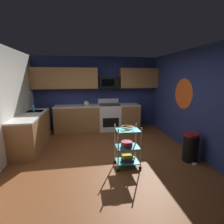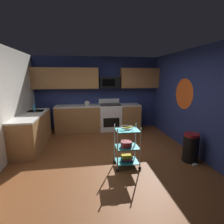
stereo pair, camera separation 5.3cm
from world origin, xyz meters
name	(u,v)px [view 1 (the left image)]	position (x,y,z in m)	size (l,w,h in m)	color
floor	(105,157)	(0.00, 0.00, -0.02)	(4.40, 4.80, 0.04)	brown
wall_back	(97,93)	(0.00, 2.43, 1.30)	(4.52, 0.06, 2.60)	navy
wall_right	(193,101)	(2.23, 0.00, 1.30)	(0.06, 4.80, 2.60)	navy
wall_flower_decal	(183,94)	(2.20, 0.42, 1.45)	(0.82, 0.82, 0.00)	#E5591E
counter_run	(77,122)	(-0.73, 1.63, 0.46)	(3.69, 2.44, 0.92)	#9E6B3D
oven_range	(109,117)	(0.42, 2.10, 0.48)	(0.76, 0.65, 1.10)	white
upper_cabinets	(94,78)	(-0.09, 2.23, 1.85)	(4.40, 0.33, 0.70)	#9E6B3D
microwave	(109,82)	(0.42, 2.21, 1.70)	(0.70, 0.39, 0.40)	black
rolling_cart	(127,147)	(0.41, -0.55, 0.45)	(0.54, 0.38, 0.91)	silver
fruit_bowl	(128,128)	(0.41, -0.55, 0.88)	(0.27, 0.27, 0.07)	silver
mixing_bowl_large	(127,144)	(0.39, -0.55, 0.52)	(0.25, 0.25, 0.11)	maroon
book_stack	(127,158)	(0.41, -0.55, 0.19)	(0.26, 0.20, 0.13)	#1E4C8C
kettle	(86,103)	(-0.40, 2.10, 1.00)	(0.21, 0.18, 0.26)	beige
dish_soap_bottle	(34,108)	(-1.92, 1.30, 1.02)	(0.06, 0.06, 0.20)	#2D8CBF
trash_can	(190,147)	(1.90, -0.52, 0.33)	(0.34, 0.42, 0.66)	black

